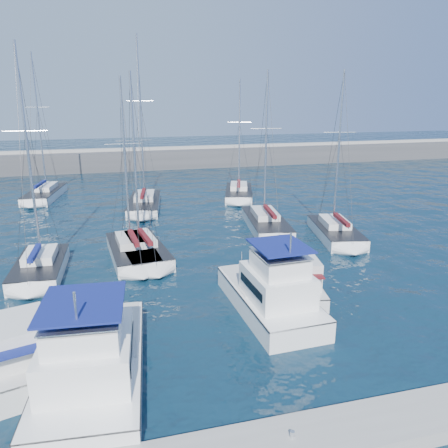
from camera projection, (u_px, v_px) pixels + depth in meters
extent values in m
plane|color=black|center=(215.00, 307.00, 25.04)|extent=(220.00, 220.00, 0.00)
cube|color=#424244|center=(141.00, 162.00, 72.99)|extent=(160.00, 6.00, 4.00)
cube|color=gray|center=(141.00, 149.00, 72.37)|extent=(160.00, 1.20, 0.50)
cube|color=gray|center=(292.00, 445.00, 14.75)|extent=(40.00, 2.20, 0.60)
cylinder|color=silver|center=(292.00, 434.00, 14.63)|extent=(0.16, 0.16, 0.25)
cube|color=silver|center=(20.00, 363.00, 19.09)|extent=(4.29, 6.43, 1.60)
cube|color=#262628|center=(18.00, 348.00, 18.88)|extent=(4.34, 6.45, 0.08)
cube|color=silver|center=(17.00, 338.00, 18.05)|extent=(3.02, 3.27, 1.60)
cube|color=black|center=(17.00, 337.00, 18.02)|extent=(2.92, 2.76, 0.45)
cube|color=navy|center=(19.00, 344.00, 17.07)|extent=(2.63, 2.34, 0.07)
cube|color=white|center=(95.00, 371.00, 18.52)|extent=(4.75, 9.62, 1.60)
cube|color=#262628|center=(93.00, 356.00, 18.30)|extent=(4.83, 9.62, 0.08)
cube|color=white|center=(88.00, 353.00, 16.99)|extent=(3.72, 4.59, 1.60)
cube|color=black|center=(88.00, 351.00, 16.97)|extent=(3.71, 3.74, 0.45)
cube|color=white|center=(85.00, 327.00, 16.45)|extent=(2.94, 3.24, 0.90)
cube|color=navy|center=(82.00, 303.00, 16.17)|extent=(3.31, 3.70, 0.08)
cube|color=white|center=(269.00, 303.00, 24.59)|extent=(3.83, 8.53, 1.60)
cube|color=#262628|center=(269.00, 291.00, 24.38)|extent=(3.89, 8.53, 0.08)
cube|color=white|center=(277.00, 284.00, 23.20)|extent=(3.11, 4.01, 1.60)
cube|color=black|center=(277.00, 283.00, 23.18)|extent=(3.14, 3.23, 0.45)
cube|color=white|center=(279.00, 264.00, 22.67)|extent=(2.47, 2.82, 0.90)
cube|color=navy|center=(280.00, 246.00, 22.39)|extent=(2.78, 3.22, 0.08)
cube|color=silver|center=(293.00, 291.00, 26.11)|extent=(3.62, 6.04, 1.60)
cube|color=#262628|center=(294.00, 280.00, 25.90)|extent=(3.67, 6.05, 0.08)
cube|color=silver|center=(297.00, 271.00, 25.00)|extent=(2.68, 2.98, 1.60)
cube|color=black|center=(297.00, 270.00, 24.98)|extent=(2.63, 2.48, 0.45)
cube|color=#571116|center=(302.00, 273.00, 23.93)|extent=(2.39, 2.08, 0.07)
cube|color=white|center=(41.00, 270.00, 29.54)|extent=(3.26, 6.98, 1.30)
cube|color=#262628|center=(39.00, 262.00, 29.36)|extent=(3.32, 6.98, 0.06)
cube|color=white|center=(40.00, 255.00, 29.67)|extent=(2.06, 3.08, 0.55)
cylinder|color=silver|center=(28.00, 152.00, 27.96)|extent=(0.18, 0.18, 13.43)
cylinder|color=silver|center=(35.00, 255.00, 28.15)|extent=(0.25, 3.44, 0.12)
cube|color=navy|center=(34.00, 253.00, 28.01)|extent=(0.47, 3.10, 0.28)
cube|color=silver|center=(132.00, 254.00, 32.60)|extent=(3.66, 7.97, 1.30)
cube|color=#262628|center=(132.00, 246.00, 32.42)|extent=(3.72, 7.97, 0.06)
cube|color=silver|center=(131.00, 240.00, 32.77)|extent=(2.24, 3.54, 0.55)
cylinder|color=silver|center=(125.00, 160.00, 31.35)|extent=(0.18, 0.18, 11.53)
cylinder|color=silver|center=(134.00, 239.00, 31.13)|extent=(0.46, 3.86, 0.12)
cube|color=#571116|center=(134.00, 238.00, 30.99)|extent=(0.65, 3.50, 0.28)
cube|color=silver|center=(142.00, 253.00, 32.89)|extent=(3.94, 8.34, 1.30)
cube|color=#262628|center=(142.00, 245.00, 32.71)|extent=(4.00, 8.35, 0.06)
cube|color=silver|center=(140.00, 239.00, 33.07)|extent=(2.34, 3.73, 0.55)
cylinder|color=silver|center=(135.00, 157.00, 31.61)|extent=(0.18, 0.18, 11.88)
cylinder|color=silver|center=(145.00, 238.00, 31.40)|extent=(0.65, 3.99, 0.12)
cube|color=#571116|center=(145.00, 237.00, 31.27)|extent=(0.83, 3.63, 0.28)
cube|color=silver|center=(266.00, 225.00, 39.97)|extent=(4.37, 9.45, 1.30)
cube|color=#262628|center=(266.00, 218.00, 39.80)|extent=(4.43, 9.46, 0.06)
cube|color=silver|center=(265.00, 213.00, 40.25)|extent=(2.56, 4.23, 0.55)
cylinder|color=silver|center=(266.00, 143.00, 38.77)|extent=(0.18, 0.18, 12.40)
cylinder|color=silver|center=(270.00, 213.00, 38.25)|extent=(0.77, 4.52, 0.12)
cube|color=#571116|center=(270.00, 211.00, 38.11)|extent=(0.93, 4.10, 0.28)
cube|color=white|center=(335.00, 234.00, 37.27)|extent=(4.56, 8.34, 1.30)
cube|color=#262628|center=(336.00, 227.00, 37.10)|extent=(4.62, 8.35, 0.06)
cube|color=white|center=(334.00, 222.00, 37.48)|extent=(2.62, 3.78, 0.55)
cylinder|color=silver|center=(339.00, 147.00, 35.98)|extent=(0.18, 0.18, 12.23)
cylinder|color=silver|center=(341.00, 221.00, 35.72)|extent=(0.93, 3.88, 0.12)
cube|color=#571116|center=(341.00, 220.00, 35.58)|extent=(1.07, 3.55, 0.28)
cube|color=white|center=(45.00, 196.00, 51.76)|extent=(4.37, 9.52, 1.30)
cube|color=#262628|center=(44.00, 190.00, 51.58)|extent=(4.43, 9.53, 0.06)
cube|color=white|center=(46.00, 187.00, 52.04)|extent=(2.54, 4.26, 0.55)
cylinder|color=silver|center=(39.00, 121.00, 50.21)|extent=(0.18, 0.18, 14.96)
cylinder|color=silver|center=(40.00, 185.00, 50.03)|extent=(0.82, 4.55, 0.12)
cube|color=navy|center=(40.00, 184.00, 49.89)|extent=(0.98, 4.13, 0.28)
cube|color=silver|center=(145.00, 205.00, 47.10)|extent=(4.44, 9.84, 1.30)
cube|color=#262628|center=(144.00, 200.00, 46.92)|extent=(4.50, 9.85, 0.06)
cube|color=silver|center=(144.00, 196.00, 47.40)|extent=(2.59, 4.40, 0.55)
cylinder|color=silver|center=(141.00, 117.00, 45.40)|extent=(0.18, 0.18, 16.19)
cylinder|color=silver|center=(143.00, 195.00, 45.32)|extent=(0.81, 4.71, 0.12)
cube|color=#571116|center=(143.00, 193.00, 45.18)|extent=(0.96, 4.27, 0.28)
cube|color=white|center=(239.00, 195.00, 52.24)|extent=(5.35, 9.01, 1.30)
cube|color=#262628|center=(239.00, 189.00, 52.06)|extent=(5.41, 9.02, 0.06)
cube|color=white|center=(239.00, 186.00, 52.48)|extent=(2.95, 4.13, 0.55)
cylinder|color=silver|center=(239.00, 133.00, 51.03)|extent=(0.18, 0.18, 12.11)
cylinder|color=silver|center=(239.00, 184.00, 50.60)|extent=(1.36, 4.10, 0.12)
cube|color=#571116|center=(239.00, 183.00, 50.46)|extent=(1.45, 3.76, 0.28)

